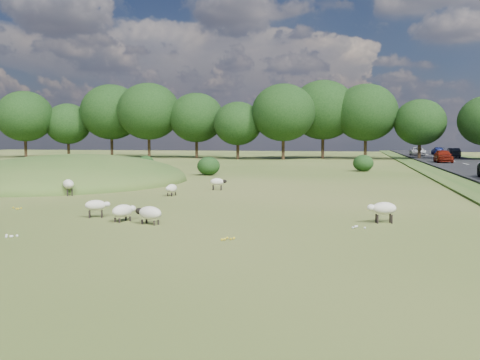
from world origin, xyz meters
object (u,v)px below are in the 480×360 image
at_px(car_3, 418,151).
at_px(car_4, 453,153).
at_px(sheep_0, 218,182).
at_px(sheep_2, 149,213).
at_px(sheep_4, 96,205).
at_px(car_6, 438,151).
at_px(car_7, 443,156).
at_px(sheep_6, 171,189).
at_px(sheep_3, 123,211).
at_px(sheep_5, 68,184).
at_px(sheep_1, 383,208).

bearing_deg(car_3, car_4, -68.97).
height_order(sheep_0, sheep_2, sheep_0).
bearing_deg(sheep_4, car_6, 50.25).
bearing_deg(sheep_2, car_7, -91.43).
bearing_deg(sheep_6, sheep_3, 11.84).
bearing_deg(car_6, sheep_3, 73.65).
height_order(sheep_5, car_4, car_4).
bearing_deg(sheep_3, car_4, 2.88).
height_order(sheep_5, car_3, car_3).
height_order(car_4, car_7, car_7).
bearing_deg(sheep_6, car_7, 156.75).
height_order(sheep_2, sheep_4, sheep_4).
height_order(sheep_6, car_7, car_7).
distance_m(car_3, car_7, 25.71).
xyz_separation_m(sheep_5, car_6, (29.58, 69.51, 0.26)).
xyz_separation_m(sheep_1, sheep_5, (-16.56, 6.27, 0.07)).
xyz_separation_m(sheep_3, car_3, (18.92, 73.19, 0.50)).
xyz_separation_m(car_3, car_7, (0.00, -25.71, 0.10)).
bearing_deg(sheep_5, sheep_4, 174.58).
bearing_deg(sheep_4, sheep_5, 104.33).
bearing_deg(car_4, sheep_3, 70.25).
bearing_deg(sheep_1, sheep_5, -33.65).
relative_size(sheep_2, car_4, 0.29).
xyz_separation_m(sheep_0, sheep_5, (-7.37, -4.55, 0.11)).
bearing_deg(car_7, sheep_0, -117.76).
xyz_separation_m(sheep_3, sheep_4, (-1.47, 0.69, 0.08)).
height_order(sheep_6, car_3, car_3).
xyz_separation_m(sheep_3, car_7, (18.92, 47.47, 0.60)).
bearing_deg(sheep_3, sheep_6, 30.19).
xyz_separation_m(sheep_5, car_7, (25.78, 39.52, 0.39)).
xyz_separation_m(sheep_3, sheep_6, (-1.18, 8.90, -0.01)).
relative_size(sheep_6, car_6, 0.26).
bearing_deg(sheep_6, car_6, 165.06).
bearing_deg(car_6, car_3, 48.39).
distance_m(sheep_0, sheep_3, 12.51).
xyz_separation_m(sheep_3, car_4, (22.72, 63.30, 0.53)).
relative_size(sheep_6, car_3, 0.24).
distance_m(sheep_4, car_3, 75.31).
relative_size(sheep_5, sheep_6, 1.03).
relative_size(sheep_3, car_6, 0.27).
xyz_separation_m(sheep_5, car_4, (29.58, 55.35, 0.33)).
distance_m(sheep_2, sheep_6, 9.63).
relative_size(car_4, car_6, 0.98).
distance_m(sheep_0, sheep_2, 12.94).
distance_m(sheep_2, car_3, 75.71).
bearing_deg(sheep_3, sheep_4, 87.35).
bearing_deg(car_7, sheep_4, -113.55).
xyz_separation_m(sheep_6, car_7, (20.11, 38.58, 0.61)).
height_order(sheep_0, car_6, car_6).
bearing_deg(car_4, sheep_4, 68.87).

